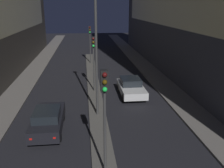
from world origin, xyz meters
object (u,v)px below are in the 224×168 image
object	(u,v)px
traffic_light_near	(105,100)
car_right_lane	(131,87)
traffic_light_mid	(94,52)
traffic_light_far	(90,36)
car_left_lane	(48,120)
street_lamp	(96,29)

from	to	relation	value
traffic_light_near	car_right_lane	size ratio (longest dim) A/B	1.09
traffic_light_mid	traffic_light_far	bearing A→B (deg)	90.00
traffic_light_far	car_left_lane	bearing A→B (deg)	-99.53
traffic_light_near	car_right_lane	world-z (taller)	traffic_light_near
street_lamp	car_right_lane	distance (m)	7.17
traffic_light_near	traffic_light_mid	distance (m)	11.39
traffic_light_mid	car_left_lane	size ratio (longest dim) A/B	1.07
traffic_light_far	car_left_lane	xyz separation A→B (m)	(-3.07, -18.31, -2.83)
street_lamp	car_right_lane	bearing A→B (deg)	51.60
street_lamp	car_right_lane	xyz separation A→B (m)	(3.07, 3.88, -5.19)
traffic_light_near	street_lamp	bearing A→B (deg)	90.00
traffic_light_mid	street_lamp	size ratio (longest dim) A/B	0.51
traffic_light_mid	car_left_lane	world-z (taller)	traffic_light_mid
traffic_light_near	street_lamp	size ratio (longest dim) A/B	0.51
traffic_light_near	traffic_light_mid	xyz separation A→B (m)	(0.00, 11.39, 0.00)
traffic_light_near	traffic_light_far	bearing A→B (deg)	90.00
car_left_lane	traffic_light_near	bearing A→B (deg)	-55.59
car_right_lane	traffic_light_near	bearing A→B (deg)	-106.68
car_left_lane	car_right_lane	world-z (taller)	car_left_lane
car_right_lane	traffic_light_far	bearing A→B (deg)	103.77
street_lamp	car_left_lane	xyz separation A→B (m)	(-3.07, -1.89, -5.17)
car_right_lane	street_lamp	bearing A→B (deg)	-128.40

